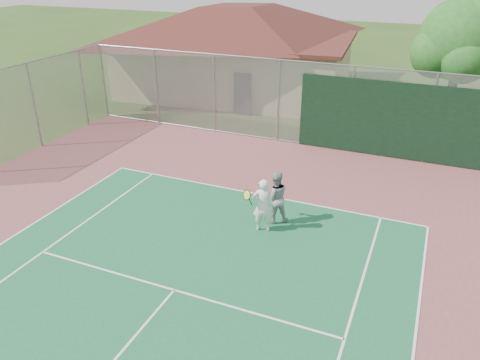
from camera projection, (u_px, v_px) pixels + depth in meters
name	position (u px, v px, depth m)	size (l,w,h in m)	color
back_fence	(352.00, 112.00, 18.60)	(20.08, 0.11, 3.53)	gray
side_fence_left	(34.00, 106.00, 19.11)	(0.08, 9.00, 3.50)	gray
clubhouse	(237.00, 41.00, 26.56)	(14.15, 10.15, 5.77)	tan
bleachers	(181.00, 92.00, 25.61)	(3.04, 2.04, 1.06)	maroon
tree	(464.00, 42.00, 20.21)	(4.28, 4.05, 5.96)	#372514
player_white_front	(263.00, 206.00, 13.41)	(0.93, 0.76, 1.64)	white
player_grey_back	(275.00, 198.00, 13.87)	(1.00, 0.95, 1.63)	#979A9C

